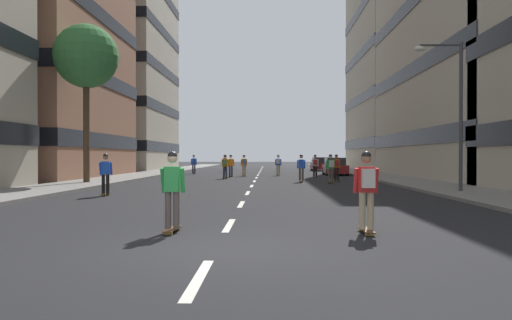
{
  "coord_description": "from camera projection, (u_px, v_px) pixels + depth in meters",
  "views": [
    {
      "loc": [
        0.96,
        -8.46,
        1.67
      ],
      "look_at": [
        0.0,
        26.84,
        1.37
      ],
      "focal_mm": 33.52,
      "sensor_mm": 36.0,
      "label": 1
    }
  ],
  "objects": [
    {
      "name": "ground_plane",
      "position": [
        258.0,
        176.0,
        40.27
      ],
      "size": [
        190.71,
        190.71,
        0.0
      ],
      "primitive_type": "plane",
      "color": "black"
    },
    {
      "name": "sidewalk_left",
      "position": [
        154.0,
        173.0,
        44.51
      ],
      "size": [
        3.61,
        87.41,
        0.14
      ],
      "primitive_type": "cube",
      "color": "gray",
      "rests_on": "ground_plane"
    },
    {
      "name": "sidewalk_right",
      "position": [
        364.0,
        173.0,
        43.98
      ],
      "size": [
        3.61,
        87.41,
        0.14
      ],
      "primitive_type": "cube",
      "color": "gray",
      "rests_on": "ground_plane"
    },
    {
      "name": "lane_markings",
      "position": [
        258.0,
        175.0,
        41.49
      ],
      "size": [
        0.16,
        72.2,
        0.01
      ],
      "color": "silver",
      "rests_on": "ground_plane"
    },
    {
      "name": "building_left_far",
      "position": [
        99.0,
        18.0,
        57.48
      ],
      "size": [
        15.96,
        17.52,
        36.46
      ],
      "color": "#BCB29E",
      "rests_on": "ground_plane"
    },
    {
      "name": "building_right_far",
      "position": [
        425.0,
        38.0,
        56.44
      ],
      "size": [
        15.96,
        18.34,
        31.11
      ],
      "color": "#BCB29E",
      "rests_on": "ground_plane"
    },
    {
      "name": "parked_car_near",
      "position": [
        320.0,
        165.0,
        54.07
      ],
      "size": [
        1.82,
        4.4,
        1.52
      ],
      "color": "maroon",
      "rests_on": "ground_plane"
    },
    {
      "name": "parked_car_mid",
      "position": [
        335.0,
        167.0,
        41.8
      ],
      "size": [
        1.82,
        4.4,
        1.52
      ],
      "color": "maroon",
      "rests_on": "ground_plane"
    },
    {
      "name": "street_tree_near",
      "position": [
        86.0,
        57.0,
        27.92
      ],
      "size": [
        3.71,
        3.71,
        9.23
      ],
      "color": "#4C3823",
      "rests_on": "sidewalk_left"
    },
    {
      "name": "streetlamp_right",
      "position": [
        452.0,
        100.0,
        20.94
      ],
      "size": [
        2.13,
        0.3,
        6.5
      ],
      "color": "#3F3F44",
      "rests_on": "sidewalk_right"
    },
    {
      "name": "skater_0",
      "position": [
        244.0,
        164.0,
        39.26
      ],
      "size": [
        0.57,
        0.92,
        1.78
      ],
      "color": "brown",
      "rests_on": "ground_plane"
    },
    {
      "name": "skater_1",
      "position": [
        301.0,
        167.0,
        30.61
      ],
      "size": [
        0.53,
        0.9,
        1.78
      ],
      "color": "brown",
      "rests_on": "ground_plane"
    },
    {
      "name": "skater_2",
      "position": [
        336.0,
        166.0,
        31.83
      ],
      "size": [
        0.56,
        0.92,
        1.78
      ],
      "color": "brown",
      "rests_on": "ground_plane"
    },
    {
      "name": "skater_3",
      "position": [
        331.0,
        167.0,
        29.11
      ],
      "size": [
        0.56,
        0.92,
        1.78
      ],
      "color": "brown",
      "rests_on": "ground_plane"
    },
    {
      "name": "skater_4",
      "position": [
        315.0,
        164.0,
        36.73
      ],
      "size": [
        0.54,
        0.91,
        1.78
      ],
      "color": "brown",
      "rests_on": "ground_plane"
    },
    {
      "name": "skater_5",
      "position": [
        194.0,
        163.0,
        44.16
      ],
      "size": [
        0.57,
        0.92,
        1.78
      ],
      "color": "brown",
      "rests_on": "ground_plane"
    },
    {
      "name": "skater_6",
      "position": [
        225.0,
        162.0,
        50.39
      ],
      "size": [
        0.55,
        0.92,
        1.78
      ],
      "color": "brown",
      "rests_on": "ground_plane"
    },
    {
      "name": "skater_7",
      "position": [
        172.0,
        188.0,
        10.39
      ],
      "size": [
        0.54,
        0.91,
        1.78
      ],
      "color": "brown",
      "rests_on": "ground_plane"
    },
    {
      "name": "skater_8",
      "position": [
        106.0,
        172.0,
        20.0
      ],
      "size": [
        0.55,
        0.91,
        1.78
      ],
      "color": "brown",
      "rests_on": "ground_plane"
    },
    {
      "name": "skater_9",
      "position": [
        225.0,
        165.0,
        34.81
      ],
      "size": [
        0.56,
        0.92,
        1.78
      ],
      "color": "brown",
      "rests_on": "ground_plane"
    },
    {
      "name": "skater_10",
      "position": [
        231.0,
        165.0,
        37.9
      ],
      "size": [
        0.56,
        0.92,
        1.78
      ],
      "color": "brown",
      "rests_on": "ground_plane"
    },
    {
      "name": "skater_11",
      "position": [
        367.0,
        187.0,
        10.23
      ],
      "size": [
        0.54,
        0.9,
        1.78
      ],
      "color": "brown",
      "rests_on": "ground_plane"
    },
    {
      "name": "skater_12",
      "position": [
        278.0,
        164.0,
        40.47
      ],
      "size": [
        0.54,
        0.91,
        1.78
      ],
      "color": "brown",
      "rests_on": "ground_plane"
    }
  ]
}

